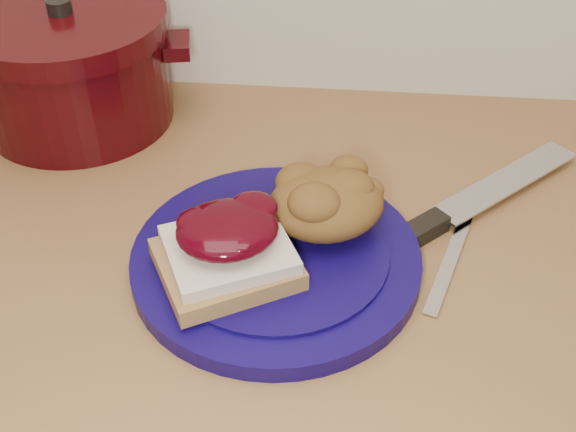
# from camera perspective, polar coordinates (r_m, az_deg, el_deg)

# --- Properties ---
(plate) EXTENTS (0.37, 0.37, 0.02)m
(plate) POSITION_cam_1_polar(r_m,az_deg,el_deg) (0.72, -0.95, -3.46)
(plate) COLOR #0C0440
(plate) RESTS_ON wood_countertop
(sandwich) EXTENTS (0.16, 0.15, 0.06)m
(sandwich) POSITION_cam_1_polar(r_m,az_deg,el_deg) (0.67, -4.83, -2.52)
(sandwich) COLOR olive
(sandwich) RESTS_ON plate
(stuffing_mound) EXTENTS (0.15, 0.14, 0.06)m
(stuffing_mound) POSITION_cam_1_polar(r_m,az_deg,el_deg) (0.72, 3.06, 1.00)
(stuffing_mound) COLOR brown
(stuffing_mound) RESTS_ON plate
(chef_knife) EXTENTS (0.27, 0.25, 0.02)m
(chef_knife) POSITION_cam_1_polar(r_m,az_deg,el_deg) (0.77, 11.19, -0.71)
(chef_knife) COLOR black
(chef_knife) RESTS_ON wood_countertop
(butter_knife) EXTENTS (0.07, 0.18, 0.00)m
(butter_knife) POSITION_cam_1_polar(r_m,az_deg,el_deg) (0.75, 12.89, -2.89)
(butter_knife) COLOR silver
(butter_knife) RESTS_ON wood_countertop
(dutch_oven) EXTENTS (0.30, 0.29, 0.16)m
(dutch_oven) POSITION_cam_1_polar(r_m,az_deg,el_deg) (0.95, -16.71, 11.21)
(dutch_oven) COLOR black
(dutch_oven) RESTS_ON wood_countertop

